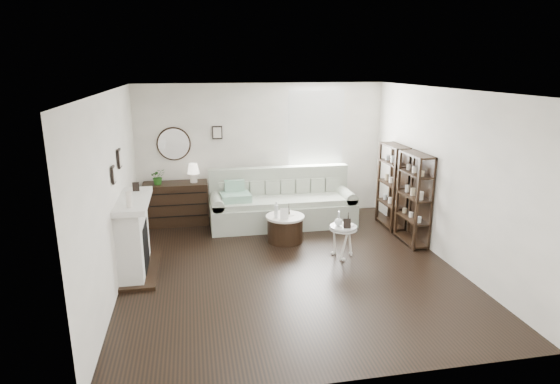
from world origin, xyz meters
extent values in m
plane|color=black|center=(0.00, 0.00, 0.00)|extent=(5.50, 5.50, 0.00)
plane|color=white|center=(0.00, 0.00, 2.70)|extent=(5.50, 5.50, 0.00)
plane|color=white|center=(0.00, 2.75, 1.35)|extent=(5.00, 0.00, 5.00)
plane|color=white|center=(0.00, -2.75, 1.35)|extent=(5.00, 0.00, 5.00)
plane|color=white|center=(-2.50, 0.00, 1.35)|extent=(0.00, 5.50, 5.50)
plane|color=white|center=(2.50, 0.00, 1.35)|extent=(0.00, 5.50, 5.50)
cube|color=white|center=(1.10, 2.73, 1.60)|extent=(1.00, 0.02, 1.80)
cube|color=silver|center=(1.10, 2.67, 1.60)|extent=(1.15, 0.02, 1.90)
cylinder|color=silver|center=(-1.75, 2.72, 1.55)|extent=(0.60, 0.03, 0.60)
cube|color=black|center=(-0.90, 2.72, 1.75)|extent=(0.20, 0.03, 0.26)
cube|color=silver|center=(-2.33, 0.30, 0.55)|extent=(0.34, 1.20, 1.10)
cube|color=black|center=(-2.30, 0.30, 0.40)|extent=(0.30, 0.65, 0.70)
cube|color=silver|center=(-2.28, 0.30, 1.12)|extent=(0.44, 1.35, 0.08)
cube|color=black|center=(-2.25, 0.30, 0.03)|extent=(0.50, 1.40, 0.05)
cylinder|color=beige|center=(-2.28, -0.15, 1.27)|extent=(0.08, 0.08, 0.22)
cube|color=black|center=(-2.28, 0.70, 1.23)|extent=(0.10, 0.03, 0.14)
cube|color=black|center=(-2.47, -0.05, 1.60)|extent=(0.03, 0.18, 0.24)
cube|color=black|center=(-2.47, 0.60, 1.70)|extent=(0.03, 0.22, 0.28)
cube|color=black|center=(2.33, 1.55, 0.80)|extent=(0.30, 0.80, 1.60)
cylinder|color=tan|center=(2.31, 1.30, 0.52)|extent=(0.08, 0.08, 0.11)
cylinder|color=tan|center=(2.31, 1.55, 0.52)|extent=(0.08, 0.08, 0.11)
cylinder|color=tan|center=(2.31, 1.80, 0.52)|extent=(0.08, 0.08, 0.11)
cylinder|color=tan|center=(2.31, 1.30, 0.92)|extent=(0.08, 0.08, 0.11)
cylinder|color=tan|center=(2.31, 1.55, 0.92)|extent=(0.08, 0.08, 0.11)
cylinder|color=tan|center=(2.31, 1.80, 0.92)|extent=(0.08, 0.08, 0.11)
cylinder|color=tan|center=(2.31, 1.30, 1.32)|extent=(0.08, 0.08, 0.11)
cylinder|color=tan|center=(2.31, 1.55, 1.32)|extent=(0.08, 0.08, 0.11)
cylinder|color=tan|center=(2.31, 1.80, 1.32)|extent=(0.08, 0.08, 0.11)
cube|color=black|center=(2.33, 0.65, 0.80)|extent=(0.30, 0.80, 1.60)
cylinder|color=tan|center=(2.31, 0.40, 0.52)|extent=(0.08, 0.08, 0.11)
cylinder|color=tan|center=(2.31, 0.65, 0.52)|extent=(0.08, 0.08, 0.11)
cylinder|color=tan|center=(2.31, 0.90, 0.52)|extent=(0.08, 0.08, 0.11)
cylinder|color=tan|center=(2.31, 0.40, 0.92)|extent=(0.08, 0.08, 0.11)
cylinder|color=tan|center=(2.31, 0.65, 0.92)|extent=(0.08, 0.08, 0.11)
cylinder|color=tan|center=(2.31, 0.90, 0.92)|extent=(0.08, 0.08, 0.11)
cylinder|color=tan|center=(2.31, 0.40, 1.32)|extent=(0.08, 0.08, 0.11)
cylinder|color=tan|center=(2.31, 0.65, 1.32)|extent=(0.08, 0.08, 0.11)
cylinder|color=tan|center=(2.31, 0.90, 1.32)|extent=(0.08, 0.08, 0.11)
cube|color=#A1AA98|center=(0.27, 2.00, 0.23)|extent=(2.79, 0.97, 0.45)
cube|color=#A1AA98|center=(0.27, 1.97, 0.50)|extent=(2.42, 0.77, 0.11)
cube|color=#A1AA98|center=(0.27, 2.38, 0.66)|extent=(2.79, 0.21, 0.86)
cube|color=#A1AA98|center=(-0.99, 2.00, 0.28)|extent=(0.24, 0.91, 0.56)
cube|color=#A1AA98|center=(1.54, 2.00, 0.28)|extent=(0.24, 0.91, 0.56)
cube|color=#217C52|center=(-0.64, 1.95, 0.63)|extent=(0.58, 0.48, 0.14)
cube|color=brown|center=(1.34, 1.72, 0.18)|extent=(0.57, 0.30, 0.36)
cube|color=black|center=(-1.76, 2.47, 0.41)|extent=(1.24, 0.52, 0.83)
cube|color=black|center=(-1.76, 2.20, 0.23)|extent=(1.19, 0.01, 0.02)
cube|color=black|center=(-1.76, 2.20, 0.45)|extent=(1.19, 0.01, 0.02)
cube|color=black|center=(-1.76, 2.20, 0.68)|extent=(1.19, 0.01, 0.01)
imported|color=#245B1A|center=(-2.07, 2.42, 0.98)|extent=(0.33, 0.30, 0.31)
cylinder|color=black|center=(0.15, 1.12, 0.22)|extent=(0.63, 0.63, 0.44)
cylinder|color=beige|center=(0.15, 1.12, 0.46)|extent=(0.68, 0.68, 0.04)
cylinder|color=silver|center=(0.93, 0.25, 0.52)|extent=(0.44, 0.44, 0.03)
cylinder|color=silver|center=(0.93, 0.25, 0.48)|extent=(0.44, 0.44, 0.02)
cylinder|color=silver|center=(0.93, 0.25, 0.25)|extent=(0.03, 0.03, 0.50)
cylinder|color=silver|center=(-0.02, 1.05, 0.62)|extent=(0.07, 0.07, 0.29)
cube|color=white|center=(0.10, 0.95, 0.57)|extent=(0.15, 0.08, 0.19)
cube|color=black|center=(0.95, 0.13, 0.62)|extent=(0.12, 0.06, 0.16)
camera|label=1|loc=(-1.40, -6.55, 3.05)|focal=30.00mm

